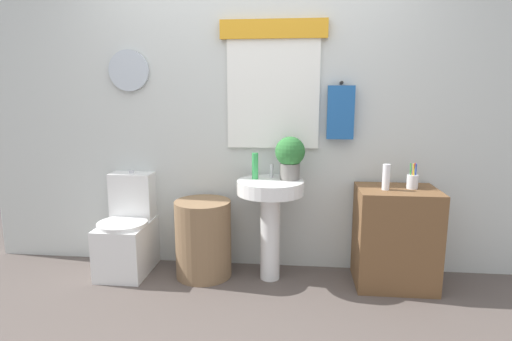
{
  "coord_description": "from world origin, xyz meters",
  "views": [
    {
      "loc": [
        0.38,
        -2.11,
        1.41
      ],
      "look_at": [
        0.08,
        0.8,
        0.85
      ],
      "focal_mm": 28.79,
      "sensor_mm": 36.0,
      "label": 1
    }
  ],
  "objects_px": {
    "laundry_hamper": "(203,239)",
    "soap_bottle": "(255,166)",
    "pedestal_sink": "(270,206)",
    "toothbrush_cup": "(412,181)",
    "lotion_bottle": "(386,177)",
    "wooden_cabinet": "(395,237)",
    "toilet": "(128,234)",
    "potted_plant": "(290,155)"
  },
  "relations": [
    {
      "from": "toilet",
      "to": "soap_bottle",
      "type": "distance_m",
      "value": 1.17
    },
    {
      "from": "wooden_cabinet",
      "to": "potted_plant",
      "type": "height_order",
      "value": "potted_plant"
    },
    {
      "from": "pedestal_sink",
      "to": "toothbrush_cup",
      "type": "distance_m",
      "value": 1.04
    },
    {
      "from": "toilet",
      "to": "laundry_hamper",
      "type": "bearing_deg",
      "value": -3.35
    },
    {
      "from": "laundry_hamper",
      "to": "toothbrush_cup",
      "type": "bearing_deg",
      "value": 0.73
    },
    {
      "from": "laundry_hamper",
      "to": "wooden_cabinet",
      "type": "bearing_deg",
      "value": 0.0
    },
    {
      "from": "toilet",
      "to": "potted_plant",
      "type": "xyz_separation_m",
      "value": [
        1.28,
        0.02,
        0.65
      ]
    },
    {
      "from": "pedestal_sink",
      "to": "wooden_cabinet",
      "type": "bearing_deg",
      "value": 0.0
    },
    {
      "from": "pedestal_sink",
      "to": "lotion_bottle",
      "type": "height_order",
      "value": "lotion_bottle"
    },
    {
      "from": "laundry_hamper",
      "to": "toothbrush_cup",
      "type": "distance_m",
      "value": 1.61
    },
    {
      "from": "laundry_hamper",
      "to": "lotion_bottle",
      "type": "distance_m",
      "value": 1.44
    },
    {
      "from": "toilet",
      "to": "pedestal_sink",
      "type": "bearing_deg",
      "value": -1.82
    },
    {
      "from": "toilet",
      "to": "potted_plant",
      "type": "height_order",
      "value": "potted_plant"
    },
    {
      "from": "pedestal_sink",
      "to": "toothbrush_cup",
      "type": "relative_size",
      "value": 4.16
    },
    {
      "from": "toilet",
      "to": "potted_plant",
      "type": "distance_m",
      "value": 1.43
    },
    {
      "from": "laundry_hamper",
      "to": "soap_bottle",
      "type": "distance_m",
      "value": 0.7
    },
    {
      "from": "soap_bottle",
      "to": "potted_plant",
      "type": "height_order",
      "value": "potted_plant"
    },
    {
      "from": "pedestal_sink",
      "to": "soap_bottle",
      "type": "height_order",
      "value": "soap_bottle"
    },
    {
      "from": "toothbrush_cup",
      "to": "potted_plant",
      "type": "bearing_deg",
      "value": 177.38
    },
    {
      "from": "toilet",
      "to": "laundry_hamper",
      "type": "height_order",
      "value": "toilet"
    },
    {
      "from": "potted_plant",
      "to": "soap_bottle",
      "type": "bearing_deg",
      "value": -177.8
    },
    {
      "from": "wooden_cabinet",
      "to": "soap_bottle",
      "type": "distance_m",
      "value": 1.16
    },
    {
      "from": "toilet",
      "to": "wooden_cabinet",
      "type": "xyz_separation_m",
      "value": [
        2.06,
        -0.04,
        0.07
      ]
    },
    {
      "from": "pedestal_sink",
      "to": "soap_bottle",
      "type": "bearing_deg",
      "value": 157.38
    },
    {
      "from": "pedestal_sink",
      "to": "toothbrush_cup",
      "type": "xyz_separation_m",
      "value": [
        1.02,
        0.02,
        0.21
      ]
    },
    {
      "from": "toothbrush_cup",
      "to": "toilet",
      "type": "bearing_deg",
      "value": 179.56
    },
    {
      "from": "toilet",
      "to": "laundry_hamper",
      "type": "xyz_separation_m",
      "value": [
        0.62,
        -0.04,
        0.0
      ]
    },
    {
      "from": "potted_plant",
      "to": "pedestal_sink",
      "type": "bearing_deg",
      "value": -156.8
    },
    {
      "from": "toilet",
      "to": "soap_bottle",
      "type": "bearing_deg",
      "value": 0.78
    },
    {
      "from": "pedestal_sink",
      "to": "potted_plant",
      "type": "height_order",
      "value": "potted_plant"
    },
    {
      "from": "laundry_hamper",
      "to": "wooden_cabinet",
      "type": "xyz_separation_m",
      "value": [
        1.44,
        0.0,
        0.07
      ]
    },
    {
      "from": "laundry_hamper",
      "to": "soap_bottle",
      "type": "xyz_separation_m",
      "value": [
        0.4,
        0.05,
        0.57
      ]
    },
    {
      "from": "toothbrush_cup",
      "to": "pedestal_sink",
      "type": "bearing_deg",
      "value": -178.89
    },
    {
      "from": "wooden_cabinet",
      "to": "lotion_bottle",
      "type": "distance_m",
      "value": 0.47
    },
    {
      "from": "lotion_bottle",
      "to": "wooden_cabinet",
      "type": "bearing_deg",
      "value": 21.94
    },
    {
      "from": "toilet",
      "to": "laundry_hamper",
      "type": "relative_size",
      "value": 1.32
    },
    {
      "from": "soap_bottle",
      "to": "potted_plant",
      "type": "distance_m",
      "value": 0.27
    },
    {
      "from": "wooden_cabinet",
      "to": "toilet",
      "type": "bearing_deg",
      "value": 178.99
    },
    {
      "from": "wooden_cabinet",
      "to": "toothbrush_cup",
      "type": "distance_m",
      "value": 0.43
    },
    {
      "from": "pedestal_sink",
      "to": "toothbrush_cup",
      "type": "height_order",
      "value": "toothbrush_cup"
    },
    {
      "from": "toilet",
      "to": "toothbrush_cup",
      "type": "xyz_separation_m",
      "value": [
        2.16,
        -0.02,
        0.49
      ]
    },
    {
      "from": "lotion_bottle",
      "to": "toilet",
      "type": "bearing_deg",
      "value": 177.77
    }
  ]
}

